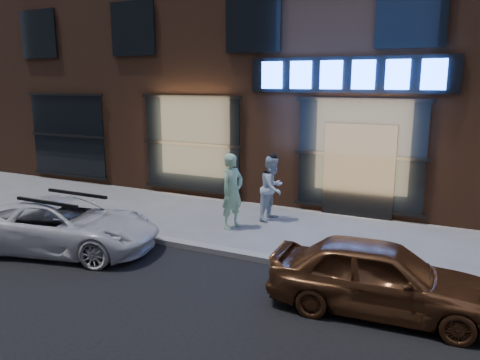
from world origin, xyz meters
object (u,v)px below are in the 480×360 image
(man_bowtie, at_px, (232,191))
(man_cap, at_px, (272,188))
(white_suv, at_px, (65,226))
(gold_sedan, at_px, (380,277))

(man_bowtie, height_order, man_cap, man_bowtie)
(man_cap, bearing_deg, white_suv, 152.26)
(man_bowtie, distance_m, gold_sedan, 4.77)
(white_suv, height_order, gold_sedan, gold_sedan)
(gold_sedan, bearing_deg, man_cap, 37.06)
(man_bowtie, relative_size, white_suv, 0.46)
(man_bowtie, relative_size, man_cap, 1.10)
(man_cap, bearing_deg, gold_sedan, -129.61)
(man_bowtie, bearing_deg, man_cap, -12.47)
(white_suv, relative_size, gold_sedan, 1.17)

